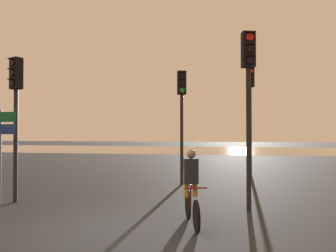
{
  "coord_description": "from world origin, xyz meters",
  "views": [
    {
      "loc": [
        2.43,
        -6.19,
        1.99
      ],
      "look_at": [
        0.5,
        5.0,
        2.2
      ],
      "focal_mm": 35.0,
      "sensor_mm": 36.0,
      "label": 1
    }
  ],
  "objects_px": {
    "traffic_light_near_left": "(16,101)",
    "traffic_light_center": "(182,105)",
    "traffic_light_far_right": "(250,101)",
    "cyclist": "(191,187)",
    "traffic_light_near_right": "(248,87)"
  },
  "relations": [
    {
      "from": "traffic_light_near_left",
      "to": "traffic_light_center",
      "type": "bearing_deg",
      "value": -115.39
    },
    {
      "from": "traffic_light_far_right",
      "to": "traffic_light_near_left",
      "type": "relative_size",
      "value": 1.21
    },
    {
      "from": "traffic_light_center",
      "to": "cyclist",
      "type": "relative_size",
      "value": 2.61
    },
    {
      "from": "traffic_light_far_right",
      "to": "cyclist",
      "type": "bearing_deg",
      "value": 54.29
    },
    {
      "from": "traffic_light_far_right",
      "to": "traffic_light_center",
      "type": "bearing_deg",
      "value": 25.81
    },
    {
      "from": "traffic_light_near_left",
      "to": "cyclist",
      "type": "height_order",
      "value": "traffic_light_near_left"
    },
    {
      "from": "traffic_light_far_right",
      "to": "traffic_light_center",
      "type": "height_order",
      "value": "traffic_light_far_right"
    },
    {
      "from": "traffic_light_near_left",
      "to": "cyclist",
      "type": "distance_m",
      "value": 5.72
    },
    {
      "from": "traffic_light_center",
      "to": "cyclist",
      "type": "xyz_separation_m",
      "value": [
        0.9,
        -5.35,
        -2.19
      ]
    },
    {
      "from": "traffic_light_near_left",
      "to": "traffic_light_far_right",
      "type": "bearing_deg",
      "value": -112.76
    },
    {
      "from": "traffic_light_center",
      "to": "cyclist",
      "type": "distance_m",
      "value": 5.85
    },
    {
      "from": "traffic_light_far_right",
      "to": "cyclist",
      "type": "height_order",
      "value": "traffic_light_far_right"
    },
    {
      "from": "traffic_light_near_right",
      "to": "traffic_light_near_left",
      "type": "relative_size",
      "value": 1.1
    },
    {
      "from": "traffic_light_near_right",
      "to": "traffic_light_near_left",
      "type": "distance_m",
      "value": 6.47
    },
    {
      "from": "traffic_light_center",
      "to": "traffic_light_far_right",
      "type": "bearing_deg",
      "value": -148.91
    }
  ]
}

